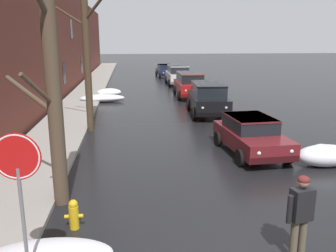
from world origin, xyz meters
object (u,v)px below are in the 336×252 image
(sedan_darkblue_queued_behind_truck, at_px, (165,70))
(stop_sign_at_corner, at_px, (18,173))
(sedan_maroon_approaching_near_lane, at_px, (251,134))
(suv_red_parked_kerbside_mid, at_px, (189,84))
(bare_tree_second_along_sidewalk, at_px, (86,45))
(fire_hydrant, at_px, (74,214))
(pedestrian_with_coffee, at_px, (301,211))
(bare_tree_at_the_corner, at_px, (52,99))
(suv_black_parked_kerbside_close, at_px, (208,98))
(suv_white_parked_far_down_block, at_px, (178,74))

(sedan_darkblue_queued_behind_truck, bearing_deg, stop_sign_at_corner, -99.58)
(sedan_maroon_approaching_near_lane, xyz_separation_m, suv_red_parked_kerbside_mid, (-0.01, 13.63, 0.24))
(bare_tree_second_along_sidewalk, height_order, fire_hydrant, bare_tree_second_along_sidewalk)
(sedan_darkblue_queued_behind_truck, height_order, pedestrian_with_coffee, pedestrian_with_coffee)
(stop_sign_at_corner, bearing_deg, fire_hydrant, 78.88)
(bare_tree_at_the_corner, distance_m, suv_red_parked_kerbside_mid, 18.41)
(bare_tree_second_along_sidewalk, distance_m, sedan_maroon_approaching_near_lane, 8.28)
(suv_black_parked_kerbside_close, bearing_deg, fire_hydrant, -115.68)
(bare_tree_second_along_sidewalk, xyz_separation_m, suv_white_parked_far_down_block, (6.51, 16.80, -2.98))
(sedan_darkblue_queued_behind_truck, relative_size, pedestrian_with_coffee, 2.47)
(bare_tree_at_the_corner, height_order, pedestrian_with_coffee, bare_tree_at_the_corner)
(sedan_maroon_approaching_near_lane, bearing_deg, sedan_darkblue_queued_behind_truck, 90.71)
(sedan_maroon_approaching_near_lane, height_order, suv_white_parked_far_down_block, suv_white_parked_far_down_block)
(bare_tree_at_the_corner, xyz_separation_m, suv_red_parked_kerbside_mid, (6.41, 17.16, -1.80))
(bare_tree_second_along_sidewalk, xyz_separation_m, pedestrian_with_coffee, (5.07, -10.77, -2.93))
(fire_hydrant, bearing_deg, bare_tree_second_along_sidewalk, 93.31)
(suv_black_parked_kerbside_close, distance_m, sedan_darkblue_queued_behind_truck, 20.91)
(suv_red_parked_kerbside_mid, xyz_separation_m, suv_white_parked_far_down_block, (0.14, 7.37, 0.00))
(bare_tree_second_along_sidewalk, height_order, sedan_darkblue_queued_behind_truck, bare_tree_second_along_sidewalk)
(sedan_darkblue_queued_behind_truck, height_order, fire_hydrant, sedan_darkblue_queued_behind_truck)
(suv_black_parked_kerbside_close, height_order, fire_hydrant, suv_black_parked_kerbside_close)
(pedestrian_with_coffee, bearing_deg, bare_tree_second_along_sidewalk, 115.22)
(bare_tree_second_along_sidewalk, distance_m, fire_hydrant, 9.79)
(pedestrian_with_coffee, bearing_deg, sedan_darkblue_queued_behind_truck, 88.41)
(bare_tree_at_the_corner, relative_size, pedestrian_with_coffee, 3.54)
(suv_black_parked_kerbside_close, height_order, suv_red_parked_kerbside_mid, same)
(suv_red_parked_kerbside_mid, height_order, pedestrian_with_coffee, suv_red_parked_kerbside_mid)
(sedan_maroon_approaching_near_lane, relative_size, suv_black_parked_kerbside_close, 0.88)
(sedan_maroon_approaching_near_lane, bearing_deg, bare_tree_at_the_corner, -151.14)
(suv_white_parked_far_down_block, relative_size, pedestrian_with_coffee, 2.75)
(sedan_maroon_approaching_near_lane, bearing_deg, suv_red_parked_kerbside_mid, 90.04)
(bare_tree_second_along_sidewalk, relative_size, suv_black_parked_kerbside_close, 1.67)
(suv_red_parked_kerbside_mid, relative_size, suv_white_parked_far_down_block, 1.00)
(fire_hydrant, bearing_deg, sedan_darkblue_queued_behind_truck, 80.52)
(sedan_maroon_approaching_near_lane, height_order, suv_red_parked_kerbside_mid, suv_red_parked_kerbside_mid)
(fire_hydrant, bearing_deg, suv_white_parked_far_down_block, 76.98)
(bare_tree_at_the_corner, bearing_deg, suv_black_parked_kerbside_close, 59.30)
(suv_red_parked_kerbside_mid, xyz_separation_m, sedan_darkblue_queued_behind_truck, (-0.34, 14.47, -0.24))
(sedan_maroon_approaching_near_lane, bearing_deg, stop_sign_at_corner, -131.72)
(sedan_maroon_approaching_near_lane, xyz_separation_m, fire_hydrant, (-5.86, -4.89, -0.40))
(suv_black_parked_kerbside_close, xyz_separation_m, suv_white_parked_far_down_block, (0.18, 13.80, 0.00))
(sedan_maroon_approaching_near_lane, relative_size, fire_hydrant, 5.71)
(sedan_maroon_approaching_near_lane, relative_size, pedestrian_with_coffee, 2.30)
(bare_tree_second_along_sidewalk, bearing_deg, suv_red_parked_kerbside_mid, 55.96)
(sedan_maroon_approaching_near_lane, bearing_deg, fire_hydrant, -140.15)
(fire_hydrant, bearing_deg, stop_sign_at_corner, -101.12)
(sedan_maroon_approaching_near_lane, relative_size, sedan_darkblue_queued_behind_truck, 0.93)
(pedestrian_with_coffee, relative_size, stop_sign_at_corner, 0.61)
(bare_tree_at_the_corner, distance_m, suv_white_parked_far_down_block, 25.45)
(suv_white_parked_far_down_block, distance_m, sedan_darkblue_queued_behind_truck, 7.12)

